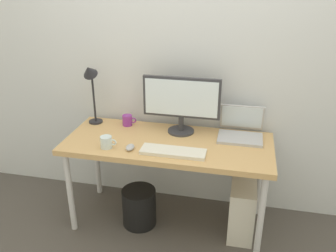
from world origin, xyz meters
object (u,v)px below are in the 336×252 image
at_px(wastebasket, 139,207).
at_px(computer_tower, 242,208).
at_px(desk_lamp, 90,80).
at_px(keyboard, 173,152).
at_px(coffee_mug, 128,120).
at_px(monitor, 181,101).
at_px(mouse, 130,147).
at_px(desk, 168,149).
at_px(laptop, 241,129).
at_px(glass_cup, 106,142).

bearing_deg(wastebasket, computer_tower, 5.16).
distance_m(desk_lamp, keyboard, 0.87).
xyz_separation_m(desk_lamp, coffee_mug, (0.27, 0.03, -0.32)).
xyz_separation_m(monitor, keyboard, (0.01, -0.35, -0.24)).
bearing_deg(coffee_mug, mouse, -69.36).
height_order(desk, mouse, mouse).
distance_m(keyboard, computer_tower, 0.72).
bearing_deg(desk_lamp, laptop, 0.99).
bearing_deg(glass_cup, coffee_mug, 87.39).
relative_size(monitor, mouse, 6.36).
height_order(mouse, coffee_mug, coffee_mug).
height_order(coffee_mug, wastebasket, coffee_mug).
bearing_deg(desk_lamp, keyboard, -26.07).
distance_m(desk, coffee_mug, 0.44).
bearing_deg(wastebasket, coffee_mug, 119.31).
distance_m(glass_cup, wastebasket, 0.63).
height_order(desk, laptop, laptop).
height_order(mouse, glass_cup, glass_cup).
bearing_deg(mouse, desk_lamp, 139.17).
xyz_separation_m(monitor, wastebasket, (-0.27, -0.26, -0.80)).
bearing_deg(coffee_mug, monitor, -4.40).
bearing_deg(wastebasket, mouse, -98.71).
bearing_deg(glass_cup, wastebasket, 31.18).
relative_size(computer_tower, wastebasket, 1.40).
height_order(laptop, keyboard, laptop).
bearing_deg(coffee_mug, computer_tower, -13.28).
bearing_deg(computer_tower, coffee_mug, 166.72).
relative_size(desk, coffee_mug, 13.30).
bearing_deg(desk, keyboard, -66.76).
height_order(monitor, laptop, monitor).
height_order(mouse, computer_tower, mouse).
height_order(desk_lamp, mouse, desk_lamp).
relative_size(desk, keyboard, 3.38).
bearing_deg(monitor, mouse, -128.56).
relative_size(laptop, desk_lamp, 0.64).
bearing_deg(glass_cup, keyboard, 2.25).
xyz_separation_m(monitor, computer_tower, (0.50, -0.19, -0.74)).
distance_m(coffee_mug, wastebasket, 0.68).
bearing_deg(wastebasket, glass_cup, -148.82).
height_order(keyboard, wastebasket, keyboard).
distance_m(mouse, coffee_mug, 0.42).
bearing_deg(mouse, desk, 38.65).
xyz_separation_m(laptop, keyboard, (-0.43, -0.37, -0.04)).
relative_size(monitor, wastebasket, 1.91).
xyz_separation_m(desk, desk_lamp, (-0.64, 0.18, 0.42)).
bearing_deg(wastebasket, desk_lamp, 149.12).
xyz_separation_m(glass_cup, wastebasket, (0.18, 0.11, -0.59)).
bearing_deg(keyboard, mouse, -178.12).
distance_m(desk, laptop, 0.56).
bearing_deg(computer_tower, desk_lamp, 171.10).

